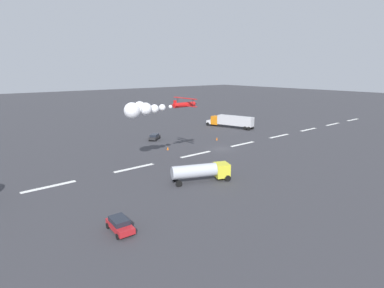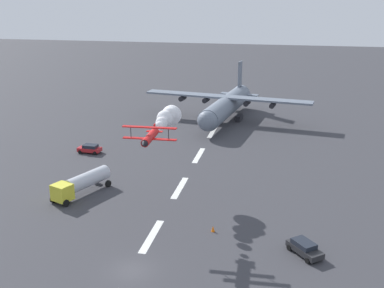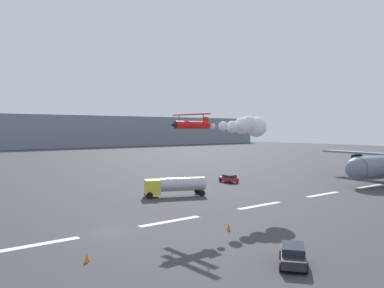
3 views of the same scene
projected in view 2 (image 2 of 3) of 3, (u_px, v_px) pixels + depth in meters
name	position (u px, v px, depth m)	size (l,w,h in m)	color
ground_plane	(132.00, 270.00, 49.07)	(440.00, 440.00, 0.00)	#38383D
runway_stripe_5	(152.00, 236.00, 55.92)	(8.00, 0.90, 0.01)	white
runway_stripe_6	(180.00, 188.00, 69.60)	(8.00, 0.90, 0.01)	white
runway_stripe_7	(199.00, 155.00, 83.29)	(8.00, 0.90, 0.01)	white
runway_stripe_8	(212.00, 132.00, 96.98)	(8.00, 0.90, 0.01)	white
cargo_transport_plane	(225.00, 106.00, 103.39)	(29.10, 36.94, 11.50)	slate
stunt_biplane_red	(167.00, 119.00, 64.67)	(16.03, 6.48, 2.90)	red
fuel_tanker_truck	(81.00, 183.00, 66.83)	(9.63, 5.95, 2.90)	yellow
followme_car_yellow	(304.00, 248.00, 51.80)	(4.48, 4.13, 1.52)	#262628
airport_staff_sedan	(90.00, 148.00, 84.36)	(2.20, 4.16, 1.52)	#B21E23
traffic_cone_far	(213.00, 229.00, 56.87)	(0.44, 0.44, 0.75)	orange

